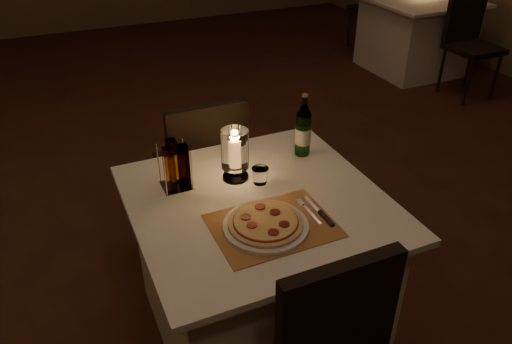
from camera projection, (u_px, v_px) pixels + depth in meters
name	position (u px, v px, depth m)	size (l,w,h in m)	color
floor	(179.00, 267.00, 2.76)	(8.00, 10.00, 0.02)	#462116
main_table	(258.00, 268.00, 2.20)	(1.00, 1.00, 0.74)	white
chair_far	(203.00, 159.00, 2.67)	(0.42, 0.42, 0.90)	black
placemat	(273.00, 226.00, 1.86)	(0.45, 0.34, 0.00)	#B5753E
plate	(266.00, 226.00, 1.85)	(0.32, 0.32, 0.01)	white
pizza	(266.00, 222.00, 1.84)	(0.28, 0.28, 0.02)	#D8B77F
fork	(307.00, 209.00, 1.94)	(0.02, 0.18, 0.00)	silver
knife	(323.00, 215.00, 1.91)	(0.02, 0.22, 0.01)	black
tumbler	(260.00, 176.00, 2.10)	(0.07, 0.07, 0.07)	white
water_bottle	(303.00, 131.00, 2.27)	(0.07, 0.07, 0.30)	#5B9952
hurricane_candle	(235.00, 151.00, 2.08)	(0.12, 0.12, 0.23)	white
cruet_caddy	(176.00, 168.00, 2.03)	(0.12, 0.12, 0.21)	white
neighbor_table_right	(415.00, 35.00, 5.23)	(1.00, 1.00, 0.74)	white
neighbor_chair_ra	(469.00, 36.00, 4.58)	(0.42, 0.42, 0.90)	black
neighbor_chair_rb	(377.00, 3.00, 5.69)	(0.42, 0.42, 0.90)	black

